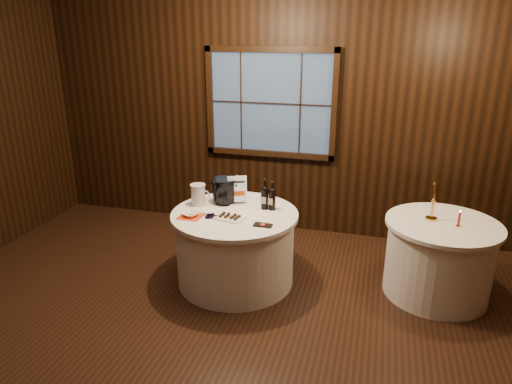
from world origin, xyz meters
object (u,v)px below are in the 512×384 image
(chocolate_box, at_px, (263,225))
(grape_bunch, at_px, (210,216))
(port_bottle_right, at_px, (272,197))
(port_bottle_left, at_px, (265,196))
(sign_stand, at_px, (237,194))
(glass_pitcher, at_px, (198,195))
(side_table, at_px, (439,258))
(chocolate_plate, at_px, (230,217))
(ice_bucket, at_px, (224,190))
(cracker_bowl, at_px, (190,214))
(main_table, at_px, (235,247))
(red_candle, at_px, (459,220))
(brass_candlestick, at_px, (433,206))

(chocolate_box, relative_size, grape_bunch, 0.93)
(port_bottle_right, height_order, grape_bunch, port_bottle_right)
(port_bottle_left, height_order, grape_bunch, port_bottle_left)
(sign_stand, height_order, glass_pitcher, sign_stand)
(side_table, distance_m, chocolate_plate, 2.09)
(port_bottle_left, bearing_deg, ice_bucket, -179.57)
(side_table, relative_size, ice_bucket, 4.05)
(port_bottle_left, bearing_deg, cracker_bowl, -142.35)
(main_table, bearing_deg, chocolate_plate, -88.86)
(main_table, height_order, glass_pitcher, glass_pitcher)
(main_table, bearing_deg, glass_pitcher, 166.68)
(port_bottle_left, bearing_deg, glass_pitcher, -166.36)
(main_table, relative_size, cracker_bowl, 8.33)
(sign_stand, height_order, port_bottle_right, sign_stand)
(side_table, bearing_deg, cracker_bowl, -168.04)
(ice_bucket, bearing_deg, chocolate_plate, -63.78)
(port_bottle_left, xyz_separation_m, red_candle, (1.85, 0.05, -0.07))
(main_table, distance_m, cracker_bowl, 0.60)
(chocolate_box, xyz_separation_m, grape_bunch, (-0.54, 0.03, 0.01))
(sign_stand, xyz_separation_m, glass_pitcher, (-0.38, -0.13, 0.00))
(port_bottle_left, xyz_separation_m, brass_candlestick, (1.63, 0.16, 0.00))
(side_table, xyz_separation_m, ice_bucket, (-2.19, -0.06, 0.52))
(sign_stand, distance_m, grape_bunch, 0.47)
(main_table, xyz_separation_m, port_bottle_left, (0.26, 0.19, 0.52))
(sign_stand, bearing_deg, glass_pitcher, 174.68)
(chocolate_box, distance_m, brass_candlestick, 1.64)
(grape_bunch, relative_size, cracker_bowl, 1.24)
(sign_stand, distance_m, port_bottle_left, 0.32)
(port_bottle_right, distance_m, red_candle, 1.78)
(sign_stand, relative_size, chocolate_box, 1.83)
(side_table, bearing_deg, red_candle, -29.83)
(port_bottle_left, height_order, cracker_bowl, port_bottle_left)
(sign_stand, height_order, port_bottle_left, sign_stand)
(port_bottle_right, relative_size, cracker_bowl, 1.96)
(ice_bucket, height_order, red_candle, ice_bucket)
(chocolate_plate, xyz_separation_m, chocolate_box, (0.35, -0.08, -0.01))
(main_table, xyz_separation_m, red_candle, (2.12, 0.23, 0.45))
(grape_bunch, xyz_separation_m, red_candle, (2.30, 0.44, 0.04))
(cracker_bowl, bearing_deg, brass_candlestick, 13.62)
(port_bottle_left, height_order, glass_pitcher, port_bottle_left)
(main_table, bearing_deg, cracker_bowl, -152.11)
(side_table, height_order, cracker_bowl, cracker_bowl)
(ice_bucket, relative_size, chocolate_box, 1.51)
(chocolate_box, height_order, brass_candlestick, brass_candlestick)
(brass_candlestick, bearing_deg, side_table, -22.14)
(cracker_bowl, xyz_separation_m, brass_candlestick, (2.28, 0.55, 0.12))
(side_table, height_order, ice_bucket, ice_bucket)
(ice_bucket, height_order, chocolate_plate, ice_bucket)
(main_table, height_order, port_bottle_left, port_bottle_left)
(brass_candlestick, bearing_deg, red_candle, -26.16)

